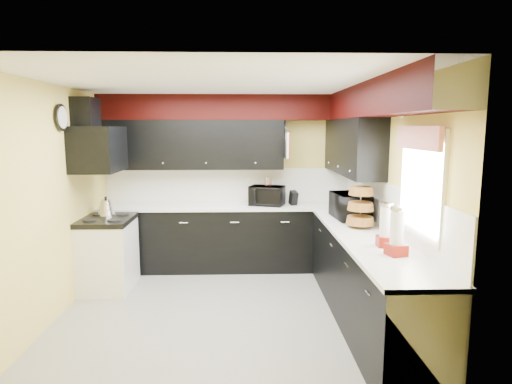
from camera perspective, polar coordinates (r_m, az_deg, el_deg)
ground at (r=5.00m, az=-4.28°, el=-15.51°), size 3.60×3.60×0.00m
wall_back at (r=6.42m, az=-3.72°, el=1.46°), size 3.60×0.06×2.50m
wall_right at (r=4.89m, az=17.11°, el=-1.09°), size 0.06×3.60×2.50m
wall_left at (r=5.05m, az=-25.31°, el=-1.24°), size 0.06×3.60×2.50m
ceiling at (r=4.59m, az=-4.63°, el=14.31°), size 3.60×3.60×0.06m
cab_back at (r=6.27m, az=-3.74°, el=-6.15°), size 3.60×0.60×0.90m
cab_right at (r=4.73m, az=14.36°, el=-11.34°), size 0.60×3.00×0.90m
counter_back at (r=6.17m, az=-3.78°, el=-1.92°), size 3.62×0.64×0.04m
counter_right at (r=4.59m, az=14.58°, el=-5.81°), size 0.64×3.02×0.04m
splash_back at (r=6.41m, az=-3.72°, el=0.92°), size 3.60×0.02×0.50m
splash_right at (r=4.90m, az=16.97°, el=-1.78°), size 0.02×3.60×0.50m
upper_back at (r=6.24m, az=-8.44°, el=6.26°), size 2.60×0.35×0.70m
upper_right at (r=5.65m, az=12.71°, el=5.92°), size 0.35×1.80×0.70m
soffit_back at (r=6.20m, az=-3.87°, el=11.17°), size 3.60×0.36×0.35m
soffit_right at (r=4.61m, az=16.27°, el=11.80°), size 0.36×3.24×0.35m
stove at (r=5.81m, az=-19.10°, el=-8.00°), size 0.60×0.75×0.86m
cooktop at (r=5.70m, az=-19.32°, el=-3.56°), size 0.62×0.77×0.06m
hood at (r=5.61m, az=-20.25°, el=5.39°), size 0.50×0.78×0.55m
hood_duct at (r=5.65m, az=-21.74°, el=9.60°), size 0.24×0.40×0.40m
window at (r=4.02m, az=21.22°, el=1.02°), size 0.03×0.86×0.96m
valance at (r=3.97m, az=20.79°, el=6.76°), size 0.04×0.88×0.20m
pan_top at (r=6.14m, az=3.88°, el=8.16°), size 0.03×0.22×0.40m
pan_mid at (r=6.02m, az=3.98°, el=5.78°), size 0.03×0.28×0.46m
pan_low at (r=6.28m, az=3.74°, el=5.62°), size 0.03×0.24×0.42m
cut_board at (r=5.90m, az=4.20°, el=6.21°), size 0.03×0.26×0.35m
baskets at (r=4.87m, az=13.77°, el=-1.83°), size 0.27×0.27×0.50m
clock at (r=5.21m, az=-24.53°, el=9.03°), size 0.03×0.30×0.30m
deco_plate at (r=4.50m, az=18.76°, el=10.83°), size 0.03×0.24×0.24m
toaster_oven at (r=6.13m, az=1.45°, el=-0.48°), size 0.57×0.52×0.27m
microwave at (r=5.32m, az=12.51°, el=-1.85°), size 0.43×0.60×0.31m
utensil_crock at (r=6.16m, az=1.61°, el=-0.97°), size 0.18×0.18×0.16m
knife_block at (r=6.16m, az=5.01°, el=-0.83°), size 0.12×0.15×0.20m
kettle at (r=5.88m, az=-19.36°, el=-1.94°), size 0.28×0.28×0.19m
dispenser_a at (r=4.15m, az=16.90°, el=-4.40°), size 0.15×0.15×0.39m
dispenser_b at (r=3.89m, az=18.27°, el=-5.12°), size 0.19×0.19×0.41m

